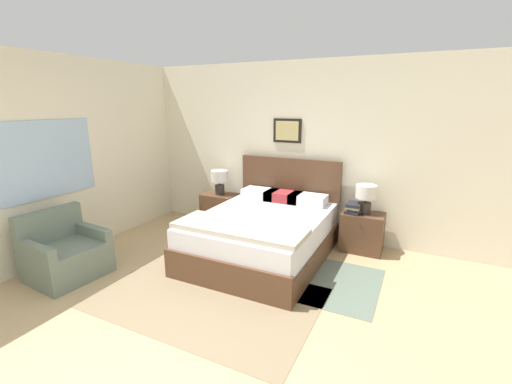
% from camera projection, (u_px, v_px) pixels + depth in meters
% --- Properties ---
extents(ground_plane, '(16.00, 16.00, 0.00)m').
position_uv_depth(ground_plane, '(159.00, 373.00, 2.61)').
color(ground_plane, tan).
extents(wall_back, '(7.49, 0.09, 2.60)m').
position_uv_depth(wall_back, '(302.00, 151.00, 5.14)').
color(wall_back, beige).
rests_on(wall_back, ground_plane).
extents(wall_left, '(0.08, 5.65, 2.60)m').
position_uv_depth(wall_left, '(88.00, 155.00, 4.78)').
color(wall_left, beige).
rests_on(wall_left, ground_plane).
extents(area_rug_main, '(2.29, 1.51, 0.01)m').
position_uv_depth(area_rug_main, '(207.00, 298.00, 3.62)').
color(area_rug_main, '#897556').
rests_on(area_rug_main, ground_plane).
extents(area_rug_bedside, '(0.76, 1.15, 0.01)m').
position_uv_depth(area_rug_bedside, '(345.00, 285.00, 3.86)').
color(area_rug_bedside, slate).
rests_on(area_rug_bedside, ground_plane).
extents(bed, '(1.58, 2.00, 1.20)m').
position_uv_depth(bed, '(263.00, 233.00, 4.53)').
color(bed, brown).
rests_on(bed, ground_plane).
extents(armchair, '(0.76, 0.82, 0.78)m').
position_uv_depth(armchair, '(65.00, 255.00, 4.03)').
color(armchair, slate).
rests_on(armchair, ground_plane).
extents(nightstand_near_window, '(0.56, 0.43, 0.54)m').
position_uv_depth(nightstand_near_window, '(220.00, 210.00, 5.71)').
color(nightstand_near_window, brown).
rests_on(nightstand_near_window, ground_plane).
extents(nightstand_by_door, '(0.56, 0.43, 0.54)m').
position_uv_depth(nightstand_by_door, '(362.00, 232.00, 4.73)').
color(nightstand_by_door, brown).
rests_on(nightstand_by_door, ground_plane).
extents(table_lamp_near_window, '(0.27, 0.27, 0.40)m').
position_uv_depth(table_lamp_near_window, '(219.00, 179.00, 5.57)').
color(table_lamp_near_window, '#2D2823').
rests_on(table_lamp_near_window, nightstand_near_window).
extents(table_lamp_by_door, '(0.27, 0.27, 0.40)m').
position_uv_depth(table_lamp_by_door, '(366.00, 195.00, 4.58)').
color(table_lamp_by_door, '#2D2823').
rests_on(table_lamp_by_door, nightstand_by_door).
extents(book_thick_bottom, '(0.23, 0.28, 0.04)m').
position_uv_depth(book_thick_bottom, '(354.00, 212.00, 4.67)').
color(book_thick_bottom, '#232328').
rests_on(book_thick_bottom, nightstand_by_door).
extents(book_hardcover_middle, '(0.22, 0.26, 0.03)m').
position_uv_depth(book_hardcover_middle, '(354.00, 209.00, 4.66)').
color(book_hardcover_middle, '#232328').
rests_on(book_hardcover_middle, book_thick_bottom).
extents(book_novel_upper, '(0.20, 0.23, 0.04)m').
position_uv_depth(book_novel_upper, '(354.00, 207.00, 4.66)').
color(book_novel_upper, beige).
rests_on(book_novel_upper, book_hardcover_middle).
extents(book_slim_near_top, '(0.19, 0.26, 0.04)m').
position_uv_depth(book_slim_near_top, '(354.00, 204.00, 4.65)').
color(book_slim_near_top, '#232328').
rests_on(book_slim_near_top, book_novel_upper).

